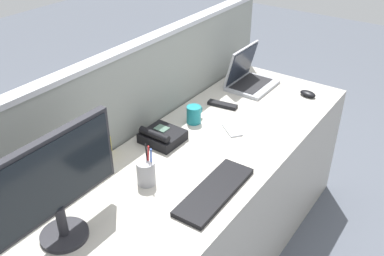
{
  "coord_description": "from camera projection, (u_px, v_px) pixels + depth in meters",
  "views": [
    {
      "loc": [
        -1.39,
        -0.93,
        1.89
      ],
      "look_at": [
        0.0,
        0.05,
        0.86
      ],
      "focal_mm": 39.87,
      "sensor_mm": 36.0,
      "label": 1
    }
  ],
  "objects": [
    {
      "name": "keyboard_main",
      "position": [
        215.0,
        191.0,
        1.76
      ],
      "size": [
        0.43,
        0.15,
        0.02
      ],
      "primitive_type": "cube",
      "rotation": [
        0.0,
        0.0,
        0.02
      ],
      "color": "black",
      "rests_on": "desk"
    },
    {
      "name": "cubicle_divider",
      "position": [
        140.0,
        150.0,
        2.29
      ],
      "size": [
        2.27,
        0.08,
        1.2
      ],
      "color": "gray",
      "rests_on": "ground_plane"
    },
    {
      "name": "coffee_mug",
      "position": [
        194.0,
        114.0,
        2.24
      ],
      "size": [
        0.11,
        0.08,
        0.09
      ],
      "color": "#197A84",
      "rests_on": "desk"
    },
    {
      "name": "laptop",
      "position": [
        248.0,
        76.0,
        2.62
      ],
      "size": [
        0.3,
        0.24,
        0.25
      ],
      "color": "#9EA0A8",
      "rests_on": "desk"
    },
    {
      "name": "tv_remote",
      "position": [
        222.0,
        105.0,
        2.41
      ],
      "size": [
        0.07,
        0.17,
        0.02
      ],
      "primitive_type": "cube",
      "rotation": [
        0.0,
        0.0,
        0.16
      ],
      "color": "black",
      "rests_on": "desk"
    },
    {
      "name": "computer_mouse_right_hand",
      "position": [
        308.0,
        94.0,
        2.52
      ],
      "size": [
        0.08,
        0.11,
        0.03
      ],
      "primitive_type": "ellipsoid",
      "rotation": [
        0.0,
        0.0,
        -0.22
      ],
      "color": "black",
      "rests_on": "desk"
    },
    {
      "name": "desk",
      "position": [
        200.0,
        211.0,
        2.22
      ],
      "size": [
        2.12,
        0.71,
        0.74
      ],
      "primitive_type": "cube",
      "color": "#ADA89E",
      "rests_on": "ground_plane"
    },
    {
      "name": "desktop_monitor",
      "position": [
        52.0,
        183.0,
        1.44
      ],
      "size": [
        0.54,
        0.18,
        0.42
      ],
      "color": "#232328",
      "rests_on": "desk"
    },
    {
      "name": "desk_phone",
      "position": [
        162.0,
        136.0,
        2.09
      ],
      "size": [
        0.18,
        0.19,
        0.09
      ],
      "color": "black",
      "rests_on": "desk"
    },
    {
      "name": "cell_phone_silver_slab",
      "position": [
        232.0,
        130.0,
        2.19
      ],
      "size": [
        0.13,
        0.15,
        0.01
      ],
      "primitive_type": "cube",
      "rotation": [
        0.0,
        0.0,
        -0.65
      ],
      "color": "#B7BAC1",
      "rests_on": "desk"
    },
    {
      "name": "pen_cup",
      "position": [
        146.0,
        172.0,
        1.8
      ],
      "size": [
        0.08,
        0.08,
        0.18
      ],
      "color": "#99999E",
      "rests_on": "desk"
    }
  ]
}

